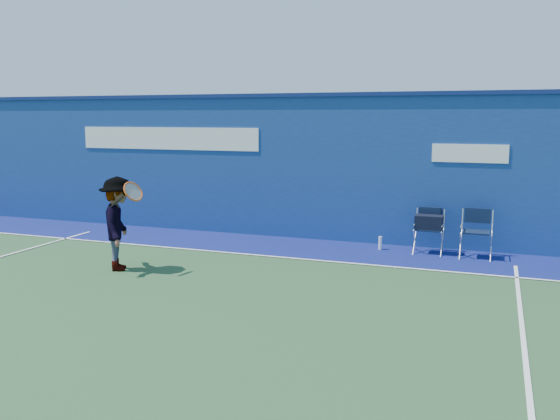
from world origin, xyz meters
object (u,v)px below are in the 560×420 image
(directors_chair_right, at_px, (476,243))
(directors_chair_left, at_px, (429,234))
(tennis_player, at_px, (119,224))
(water_bottle, at_px, (380,243))

(directors_chair_right, bearing_deg, directors_chair_left, 174.73)
(directors_chair_right, distance_m, tennis_player, 6.45)
(directors_chair_left, distance_m, water_bottle, 0.95)
(water_bottle, distance_m, tennis_player, 5.00)
(directors_chair_right, height_order, water_bottle, directors_chair_right)
(water_bottle, bearing_deg, tennis_player, -142.02)
(directors_chair_left, bearing_deg, water_bottle, -178.50)
(tennis_player, bearing_deg, directors_chair_right, 27.75)
(directors_chair_left, distance_m, directors_chair_right, 0.87)
(directors_chair_right, xyz_separation_m, water_bottle, (-1.78, 0.06, -0.15))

